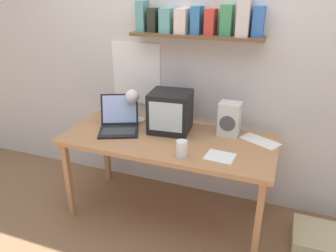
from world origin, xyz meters
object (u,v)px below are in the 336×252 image
at_px(desk_lamp, 133,100).
at_px(floor_cushion, 318,239).
at_px(corner_desk, 168,145).
at_px(juice_glass, 182,150).
at_px(laptop, 119,121).
at_px(open_notebook, 260,141).
at_px(space_heater, 229,119).
at_px(crt_monitor, 170,112).
at_px(loose_paper_near_laptop, 220,156).

distance_m(desk_lamp, floor_cushion, 1.80).
distance_m(corner_desk, juice_glass, 0.33).
xyz_separation_m(laptop, open_notebook, (1.11, 0.17, -0.06)).
distance_m(desk_lamp, juice_glass, 0.73).
height_order(open_notebook, floor_cushion, open_notebook).
height_order(laptop, floor_cushion, laptop).
height_order(juice_glass, space_heater, space_heater).
xyz_separation_m(crt_monitor, space_heater, (0.46, 0.08, -0.03)).
relative_size(loose_paper_near_laptop, floor_cushion, 0.56).
xyz_separation_m(space_heater, loose_paper_near_laptop, (0.02, -0.38, -0.13)).
height_order(crt_monitor, laptop, crt_monitor).
bearing_deg(floor_cushion, juice_glass, -164.20).
height_order(laptop, juice_glass, laptop).
bearing_deg(juice_glass, crt_monitor, 120.25).
relative_size(laptop, floor_cushion, 1.18).
bearing_deg(crt_monitor, loose_paper_near_laptop, -37.76).
height_order(corner_desk, desk_lamp, desk_lamp).
xyz_separation_m(corner_desk, open_notebook, (0.68, 0.19, 0.06)).
bearing_deg(space_heater, corner_desk, -150.71).
height_order(crt_monitor, loose_paper_near_laptop, crt_monitor).
xyz_separation_m(loose_paper_near_laptop, open_notebook, (0.23, 0.35, 0.00)).
height_order(desk_lamp, space_heater, desk_lamp).
bearing_deg(corner_desk, juice_glass, -51.88).
xyz_separation_m(corner_desk, space_heater, (0.43, 0.22, 0.19)).
height_order(crt_monitor, juice_glass, crt_monitor).
bearing_deg(floor_cushion, corner_desk, -178.32).
relative_size(laptop, desk_lamp, 1.44).
relative_size(space_heater, loose_paper_near_laptop, 1.29).
bearing_deg(laptop, loose_paper_near_laptop, -35.69).
xyz_separation_m(juice_glass, open_notebook, (0.48, 0.44, -0.05)).
xyz_separation_m(desk_lamp, floor_cushion, (1.57, -0.14, -0.87)).
xyz_separation_m(corner_desk, laptop, (-0.44, 0.02, 0.12)).
bearing_deg(crt_monitor, juice_glass, -65.14).
height_order(space_heater, loose_paper_near_laptop, space_heater).
bearing_deg(space_heater, juice_glass, -114.68).
bearing_deg(juice_glass, floor_cushion, 15.80).
xyz_separation_m(juice_glass, space_heater, (0.23, 0.47, 0.08)).
bearing_deg(space_heater, laptop, -165.44).
relative_size(desk_lamp, juice_glass, 2.59).
bearing_deg(open_notebook, laptop, -171.50).
bearing_deg(desk_lamp, laptop, -106.95).
distance_m(corner_desk, open_notebook, 0.71).
bearing_deg(crt_monitor, desk_lamp, 169.51).
height_order(crt_monitor, desk_lamp, crt_monitor).
relative_size(crt_monitor, laptop, 0.79).
bearing_deg(laptop, floor_cushion, -23.54).
relative_size(open_notebook, floor_cushion, 0.88).
relative_size(juice_glass, floor_cushion, 0.32).
bearing_deg(desk_lamp, open_notebook, 6.11).
distance_m(desk_lamp, space_heater, 0.81).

